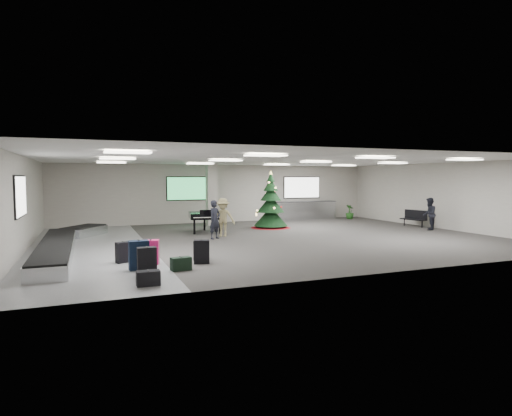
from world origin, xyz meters
name	(u,v)px	position (x,y,z in m)	size (l,w,h in m)	color
ground	(272,238)	(0.00, 0.00, 0.00)	(18.00, 18.00, 0.00)	#33312E
room_envelope	(258,181)	(-0.38, 0.67, 2.33)	(18.02, 14.02, 3.21)	#A9A19A
baggage_carousel	(63,244)	(-7.84, -0.08, 0.21)	(2.28, 9.71, 0.43)	silver
service_counter	(304,210)	(5.00, 6.65, 0.55)	(4.05, 0.65, 1.08)	silver
suitcase_0	(147,261)	(-5.68, -5.04, 0.36)	(0.47, 0.26, 0.75)	black
suitcase_1	(202,252)	(-4.02, -4.04, 0.34)	(0.48, 0.33, 0.70)	black
pink_suitcase	(151,252)	(-5.39, -3.63, 0.35)	(0.50, 0.37, 0.72)	#DD1C63
suitcase_3	(200,250)	(-3.92, -3.51, 0.29)	(0.44, 0.37, 0.60)	black
navy_suitcase	(139,255)	(-5.79, -4.26, 0.40)	(0.53, 0.32, 0.81)	black
green_duffel	(181,264)	(-4.76, -4.72, 0.18)	(0.56, 0.34, 0.37)	black
suitcase_8	(123,252)	(-6.10, -3.10, 0.30)	(0.47, 0.36, 0.63)	black
black_duffel	(148,278)	(-5.79, -6.07, 0.17)	(0.53, 0.29, 0.36)	black
christmas_tree	(271,208)	(1.40, 3.38, 0.97)	(1.98, 1.98, 2.83)	maroon
grand_piano	(206,216)	(-2.04, 2.86, 0.76)	(1.72, 2.07, 1.07)	black
bench	(415,217)	(8.39, 1.15, 0.47)	(0.69, 1.39, 0.84)	black
traveler_a	(215,220)	(-2.26, 0.65, 0.78)	(0.57, 0.38, 1.57)	black
traveler_b	(223,217)	(-1.73, 1.26, 0.80)	(1.04, 0.60, 1.61)	#9A8E5F
traveler_bench	(429,214)	(8.00, -0.25, 0.77)	(0.75, 0.58, 1.53)	black
potted_plant_left	(277,215)	(2.89, 5.86, 0.36)	(0.40, 0.32, 0.72)	#173B12
potted_plant_right	(350,212)	(7.65, 5.80, 0.43)	(0.49, 0.49, 0.87)	#173B12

